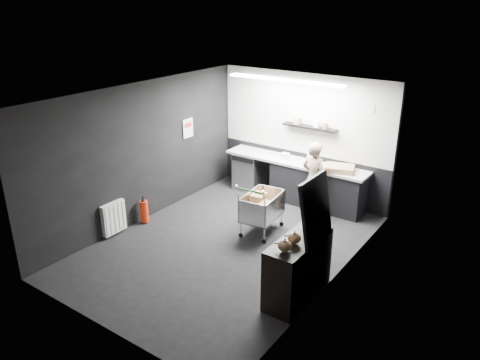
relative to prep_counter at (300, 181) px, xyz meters
The scene contains 22 objects.
floor 2.47m from the prep_counter, 93.20° to the right, with size 5.50×5.50×0.00m, color black.
ceiling 3.30m from the prep_counter, 93.20° to the right, with size 5.50×5.50×0.00m, color silver.
wall_back 0.96m from the prep_counter, 112.30° to the left, with size 5.50×5.50×0.00m, color black.
wall_front 5.25m from the prep_counter, 91.50° to the right, with size 5.50×5.50×0.00m, color black.
wall_left 3.35m from the prep_counter, 131.43° to the right, with size 5.50×5.50×0.00m, color black.
wall_right 3.18m from the prep_counter, 52.38° to the right, with size 5.50×5.50×0.00m, color black.
kitchen_wall_panel 1.43m from the prep_counter, 113.58° to the left, with size 3.95×0.02×1.70m, color silver.
dado_panel 0.34m from the prep_counter, 113.58° to the left, with size 3.95×0.02×1.00m, color black.
floating_shelf 1.18m from the prep_counter, 72.13° to the left, with size 1.20×0.22×0.04m, color black.
wall_clock 2.13m from the prep_counter, 13.36° to the left, with size 0.20×0.20×0.03m, color white.
poster 2.63m from the prep_counter, 152.11° to the right, with size 0.02×0.30×0.40m, color silver.
poster_red_band 2.66m from the prep_counter, 152.05° to the right, with size 0.01×0.22×0.10m, color red.
radiator 3.92m from the prep_counter, 122.01° to the right, with size 0.10×0.50×0.60m, color white.
ceiling_strip 2.29m from the prep_counter, 103.37° to the right, with size 2.40×0.20×0.04m, color white.
prep_counter is the anchor object (origin of this frame).
person 0.77m from the prep_counter, 39.75° to the right, with size 0.57×0.37×1.55m, color beige.
shopping_cart 1.64m from the prep_counter, 87.04° to the right, with size 0.65×0.99×1.03m.
sideboard 3.43m from the prep_counter, 61.82° to the right, with size 0.54×1.27×1.90m.
fire_extinguisher 3.31m from the prep_counter, 126.89° to the right, with size 0.16×0.16×0.54m.
cardboard_box 1.02m from the prep_counter, ahead, with size 0.56×0.43×0.11m, color #9C7453.
pink_tub 0.60m from the prep_counter, ahead, with size 0.20×0.20×0.20m, color silver.
white_container 0.62m from the prep_counter, behind, with size 0.16×0.12×0.14m, color white.
Camera 1 is at (4.39, -5.90, 4.17)m, focal length 35.00 mm.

